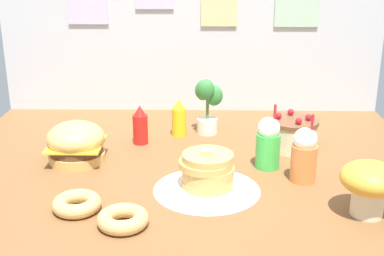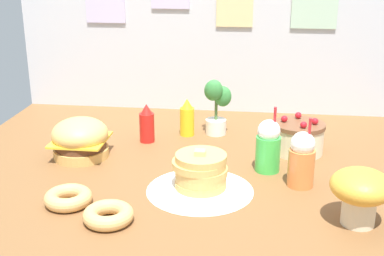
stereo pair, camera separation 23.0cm
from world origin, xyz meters
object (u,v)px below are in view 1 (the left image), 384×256
Objects in this scene: ketchup_bottle at (140,126)px; mushroom_stool at (370,183)px; cream_soda_cup at (268,143)px; donut_chocolate at (123,219)px; mustard_bottle at (179,119)px; orange_float_cup at (304,155)px; donut_pink_glaze at (77,203)px; burger at (76,143)px; potted_plant at (208,104)px; pancake_stack at (207,174)px; layer_cake at (292,134)px.

mushroom_stool is at bearing -38.24° from ketchup_bottle.
cream_soda_cup is 0.79m from donut_chocolate.
orange_float_cup is (0.55, -0.55, 0.02)m from mustard_bottle.
mustard_bottle reaches higher than donut_pink_glaze.
mustard_bottle is 0.78m from orange_float_cup.
burger is 1.03m from orange_float_cup.
cream_soda_cup is 0.53m from potted_plant.
orange_float_cup reaches higher than mustard_bottle.
donut_chocolate is 0.61× the size of potted_plant.
ketchup_bottle is (-0.33, 0.53, 0.02)m from pancake_stack.
orange_float_cup is 1.36× the size of mushroom_stool.
orange_float_cup reaches higher than donut_chocolate.
potted_plant is at bearing 123.36° from mushroom_stool.
burger is at bearing -138.18° from ketchup_bottle.
layer_cake is 1.34× the size of donut_chocolate.
mushroom_stool is at bearing -18.28° from pancake_stack.
cream_soda_cup is 0.54m from mushroom_stool.
mustard_bottle is at bearing 162.61° from layer_cake.
mushroom_stool is (0.73, -0.85, 0.04)m from mustard_bottle.
donut_pink_glaze is at bearing -151.13° from cream_soda_cup.
layer_cake is 1.13× the size of mushroom_stool.
orange_float_cup is 1.61× the size of donut_pink_glaze.
layer_cake is at bearing 104.06° from mushroom_stool.
orange_float_cup is 0.98× the size of potted_plant.
layer_cake is (1.02, 0.18, -0.01)m from burger.
potted_plant is (0.50, 0.87, 0.13)m from donut_pink_glaze.
donut_chocolate is at bearing -99.53° from mustard_bottle.
burger is 0.78× the size of pancake_stack.
potted_plant is (-0.27, 0.45, 0.05)m from cream_soda_cup.
ketchup_bottle is 0.67× the size of orange_float_cup.
donut_pink_glaze is (-0.16, -0.72, -0.06)m from ketchup_bottle.
donut_pink_glaze is at bearing -77.16° from burger.
pancake_stack is 0.63m from mushroom_stool.
layer_cake reaches higher than pancake_stack.
potted_plant is (-0.42, 0.21, 0.09)m from layer_cake.
donut_pink_glaze is at bearing -112.73° from mustard_bottle.
pancake_stack is 0.37m from cream_soda_cup.
layer_cake is 0.38m from orange_float_cup.
cream_soda_cup is at bearing 134.13° from orange_float_cup.
layer_cake is 0.83× the size of cream_soda_cup.
donut_chocolate is at bearing -30.54° from donut_pink_glaze.
layer_cake is at bearing -27.27° from potted_plant.
orange_float_cup reaches higher than mushroom_stool.
burger is 0.49m from donut_pink_glaze.
layer_cake is 0.28m from cream_soda_cup.
potted_plant is (0.01, 0.69, 0.09)m from pancake_stack.
layer_cake is 0.76m from ketchup_bottle.
potted_plant is at bearing 24.98° from ketchup_bottle.
cream_soda_cup is at bearing -25.78° from ketchup_bottle.
pancake_stack is 1.70× the size of mustard_bottle.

